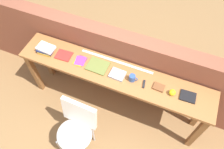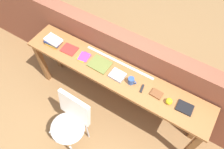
{
  "view_description": "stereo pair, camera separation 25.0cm",
  "coord_description": "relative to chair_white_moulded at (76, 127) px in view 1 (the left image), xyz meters",
  "views": [
    {
      "loc": [
        0.57,
        -1.12,
        3.08
      ],
      "look_at": [
        0.0,
        0.25,
        0.9
      ],
      "focal_mm": 35.0,
      "sensor_mm": 36.0,
      "label": 1
    },
    {
      "loc": [
        0.79,
        -1.0,
        3.08
      ],
      "look_at": [
        0.0,
        0.25,
        0.9
      ],
      "focal_mm": 35.0,
      "sensor_mm": 36.0,
      "label": 2
    }
  ],
  "objects": [
    {
      "name": "sideboard",
      "position": [
        0.2,
        0.7,
        0.21
      ],
      "size": [
        2.5,
        0.44,
        0.88
      ],
      "color": "#996033",
      "rests_on": "ground"
    },
    {
      "name": "ground_plane",
      "position": [
        0.2,
        0.4,
        -0.53
      ],
      "size": [
        40.0,
        40.0,
        0.0
      ],
      "primitive_type": "plane",
      "color": "olive"
    },
    {
      "name": "chair_white_moulded",
      "position": [
        0.0,
        0.0,
        0.0
      ],
      "size": [
        0.45,
        0.46,
        0.89
      ],
      "color": "silver",
      "rests_on": "ground"
    },
    {
      "name": "book_repair_rightmost",
      "position": [
        1.11,
        0.71,
        0.36
      ],
      "size": [
        0.18,
        0.15,
        0.02
      ],
      "primitive_type": "cube",
      "rotation": [
        0.0,
        0.0,
        0.05
      ],
      "color": "black",
      "rests_on": "sideboard"
    },
    {
      "name": "magazine_cycling",
      "position": [
        -0.49,
        0.7,
        0.36
      ],
      "size": [
        0.21,
        0.17,
        0.01
      ],
      "primitive_type": "cube",
      "rotation": [
        0.0,
        0.0,
        0.06
      ],
      "color": "red",
      "rests_on": "sideboard"
    },
    {
      "name": "ruler_metal_back_edge",
      "position": [
        0.17,
        0.87,
        0.35
      ],
      "size": [
        0.97,
        0.03,
        0.0
      ],
      "primitive_type": "cube",
      "color": "silver",
      "rests_on": "sideboard"
    },
    {
      "name": "mug",
      "position": [
        0.45,
        0.68,
        0.4
      ],
      "size": [
        0.11,
        0.08,
        0.09
      ],
      "color": "#2D4C8C",
      "rests_on": "sideboard"
    },
    {
      "name": "pamphlet_pile_colourful",
      "position": [
        -0.26,
        0.7,
        0.36
      ],
      "size": [
        0.15,
        0.18,
        0.01
      ],
      "color": "#E5334C",
      "rests_on": "sideboard"
    },
    {
      "name": "book_grey_hardcover",
      "position": [
        0.26,
        0.68,
        0.37
      ],
      "size": [
        0.19,
        0.16,
        0.03
      ],
      "primitive_type": "cube",
      "rotation": [
        0.0,
        0.0,
        -0.04
      ],
      "color": "#9E9EA3",
      "rests_on": "sideboard"
    },
    {
      "name": "multitool_folded",
      "position": [
        0.6,
        0.68,
        0.36
      ],
      "size": [
        0.04,
        0.11,
        0.02
      ],
      "primitive_type": "cube",
      "rotation": [
        0.0,
        0.0,
        0.17
      ],
      "color": "black",
      "rests_on": "sideboard"
    },
    {
      "name": "sports_ball_small",
      "position": [
        0.93,
        0.67,
        0.39
      ],
      "size": [
        0.07,
        0.07,
        0.07
      ],
      "primitive_type": "sphere",
      "color": "yellow",
      "rests_on": "sideboard"
    },
    {
      "name": "leather_journal_brown",
      "position": [
        0.77,
        0.7,
        0.37
      ],
      "size": [
        0.14,
        0.11,
        0.02
      ],
      "primitive_type": "cube",
      "rotation": [
        0.0,
        0.0,
        -0.05
      ],
      "color": "brown",
      "rests_on": "sideboard"
    },
    {
      "name": "book_open_centre",
      "position": [
        -0.02,
        0.71,
        0.36
      ],
      "size": [
        0.27,
        0.22,
        0.02
      ],
      "primitive_type": "cube",
      "rotation": [
        0.0,
        0.0,
        -0.02
      ],
      "color": "olive",
      "rests_on": "sideboard"
    },
    {
      "name": "brick_wall_back",
      "position": [
        0.2,
        1.04,
        0.07
      ],
      "size": [
        6.0,
        0.2,
        1.19
      ],
      "primitive_type": "cube",
      "color": "brown",
      "rests_on": "ground"
    },
    {
      "name": "book_stack_leftmost",
      "position": [
        -0.74,
        0.68,
        0.4
      ],
      "size": [
        0.23,
        0.17,
        0.09
      ],
      "color": "gold",
      "rests_on": "sideboard"
    }
  ]
}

